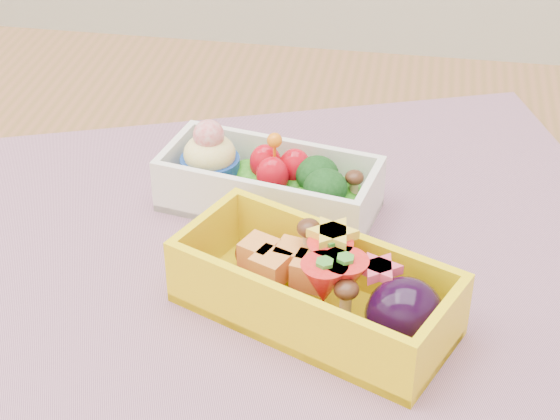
% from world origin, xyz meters
% --- Properties ---
extents(table, '(1.20, 0.80, 0.75)m').
position_xyz_m(table, '(0.00, 0.00, 0.65)').
color(table, brown).
rests_on(table, ground).
extents(placemat, '(0.67, 0.59, 0.00)m').
position_xyz_m(placemat, '(0.02, 0.03, 0.75)').
color(placemat, '#A06E83').
rests_on(placemat, table).
extents(bento_white, '(0.17, 0.10, 0.07)m').
position_xyz_m(bento_white, '(0.01, 0.09, 0.78)').
color(bento_white, white).
rests_on(bento_white, placemat).
extents(bento_yellow, '(0.20, 0.15, 0.06)m').
position_xyz_m(bento_yellow, '(0.07, -0.03, 0.78)').
color(bento_yellow, yellow).
rests_on(bento_yellow, placemat).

